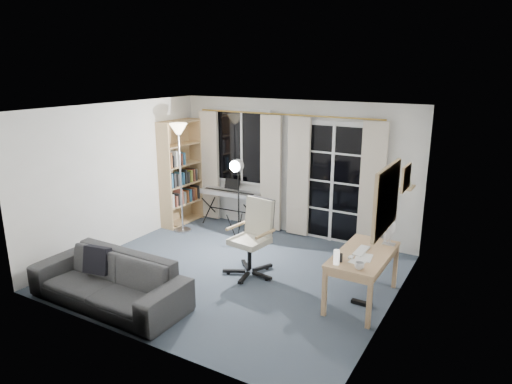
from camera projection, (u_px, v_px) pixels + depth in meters
floor at (234, 273)px, 6.75m from camera, size 4.50×4.00×0.02m
window at (243, 147)px, 8.50m from camera, size 1.20×0.08×1.40m
french_door at (333, 183)px, 7.76m from camera, size 1.32×0.09×2.11m
curtains at (284, 174)px, 8.09m from camera, size 3.60×0.07×2.13m
bookshelf at (179, 175)px, 8.68m from camera, size 0.35×0.94×1.99m
torchiere_lamp at (179, 145)px, 8.03m from camera, size 0.41×0.41×1.99m
keyboard_piano at (230, 194)px, 8.56m from camera, size 1.18×0.60×0.84m
studio_light at (237, 176)px, 7.36m from camera, size 0.27×0.31×1.54m
office_chair at (255, 230)px, 6.62m from camera, size 0.76×0.76×1.11m
desk at (363, 259)px, 5.79m from camera, size 0.64×1.25×0.67m
monitor at (390, 226)px, 5.98m from camera, size 0.16×0.48×0.42m
desk_clutter at (353, 269)px, 5.65m from camera, size 0.40×0.76×0.85m
mug at (359, 265)px, 5.29m from camera, size 0.11×0.09×0.11m
wall_mirror at (386, 199)px, 4.97m from camera, size 0.04×0.94×0.74m
framed_print at (406, 178)px, 5.71m from camera, size 0.03×0.42×0.32m
wall_shelf at (408, 183)px, 6.21m from camera, size 0.16×0.30×0.18m
sofa at (108, 273)px, 5.77m from camera, size 2.13×0.63×0.83m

